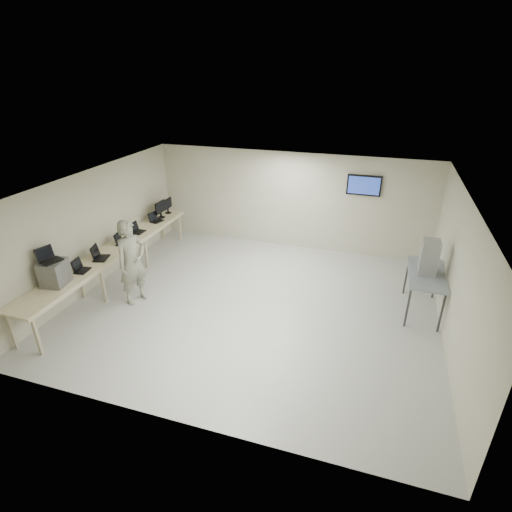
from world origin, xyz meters
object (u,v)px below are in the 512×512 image
(workbench, at_px, (114,252))
(soldier, at_px, (132,262))
(equipment_box, at_px, (54,273))
(side_table, at_px, (426,276))

(workbench, distance_m, soldier, 1.15)
(workbench, relative_size, equipment_box, 11.57)
(workbench, height_order, side_table, side_table)
(equipment_box, bearing_deg, soldier, 39.53)
(side_table, bearing_deg, workbench, -172.99)
(workbench, distance_m, side_table, 7.24)
(soldier, relative_size, side_table, 1.24)
(workbench, relative_size, soldier, 3.04)
(workbench, distance_m, equipment_box, 1.83)
(workbench, xyz_separation_m, equipment_box, (-0.06, -1.80, 0.33))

